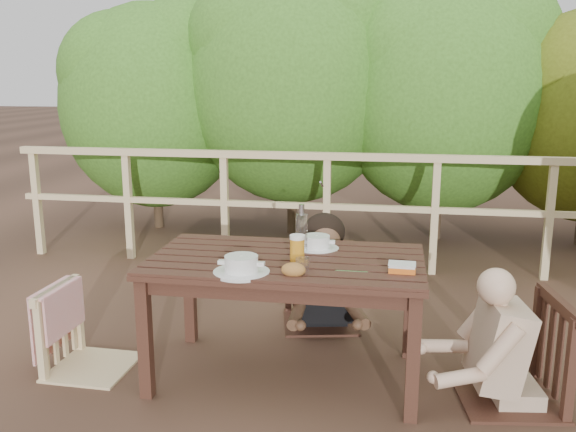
% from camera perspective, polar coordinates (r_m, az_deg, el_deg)
% --- Properties ---
extents(ground, '(60.00, 60.00, 0.00)m').
position_cam_1_polar(ground, '(3.54, -0.14, -14.56)').
color(ground, brown).
rests_on(ground, ground).
extents(table, '(1.45, 0.82, 0.67)m').
position_cam_1_polar(table, '(3.39, -0.15, -9.52)').
color(table, '#351D14').
rests_on(table, ground).
extents(chair_left, '(0.46, 0.46, 0.90)m').
position_cam_1_polar(chair_left, '(3.61, -18.12, -6.84)').
color(chair_left, '#D1B583').
rests_on(chair_left, ground).
extents(chair_far, '(0.57, 0.57, 0.98)m').
position_cam_1_polar(chair_far, '(4.05, 3.12, -3.52)').
color(chair_far, '#351D14').
rests_on(chair_far, ground).
extents(chair_right, '(0.58, 0.58, 1.03)m').
position_cam_1_polar(chair_right, '(3.29, 20.27, -7.68)').
color(chair_right, '#351D14').
rests_on(chair_right, ground).
extents(woman, '(0.59, 0.68, 1.20)m').
position_cam_1_polar(woman, '(4.04, 3.17, -1.92)').
color(woman, black).
rests_on(woman, ground).
extents(diner_right, '(0.63, 0.54, 1.16)m').
position_cam_1_polar(diner_right, '(3.28, 20.87, -6.70)').
color(diner_right, tan).
rests_on(diner_right, ground).
extents(railing, '(5.60, 0.10, 1.01)m').
position_cam_1_polar(railing, '(5.24, 3.62, 0.42)').
color(railing, '#D1B583').
rests_on(railing, ground).
extents(hedge_row, '(6.60, 1.60, 3.80)m').
position_cam_1_polar(hedge_row, '(6.30, 8.79, 15.12)').
color(hedge_row, '#38691F').
rests_on(hedge_row, ground).
extents(soup_near, '(0.28, 0.28, 0.09)m').
position_cam_1_polar(soup_near, '(3.04, -4.36, -4.56)').
color(soup_near, silver).
rests_on(soup_near, table).
extents(soup_far, '(0.25, 0.25, 0.08)m').
position_cam_1_polar(soup_far, '(3.46, 2.67, -2.50)').
color(soup_far, white).
rests_on(soup_far, table).
extents(bread_roll, '(0.12, 0.09, 0.07)m').
position_cam_1_polar(bread_roll, '(3.00, 0.51, -5.03)').
color(bread_roll, olive).
rests_on(bread_roll, table).
extents(beer_glass, '(0.08, 0.08, 0.15)m').
position_cam_1_polar(beer_glass, '(3.20, 0.87, -3.12)').
color(beer_glass, gold).
rests_on(beer_glass, table).
extents(bottle, '(0.07, 0.07, 0.28)m').
position_cam_1_polar(bottle, '(3.36, 1.26, -1.23)').
color(bottle, white).
rests_on(bottle, table).
extents(tumbler, '(0.07, 0.07, 0.08)m').
position_cam_1_polar(tumbler, '(3.05, 1.34, -4.64)').
color(tumbler, silver).
rests_on(tumbler, table).
extents(butter_tub, '(0.14, 0.10, 0.06)m').
position_cam_1_polar(butter_tub, '(3.09, 10.54, -4.84)').
color(butter_tub, white).
rests_on(butter_tub, table).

